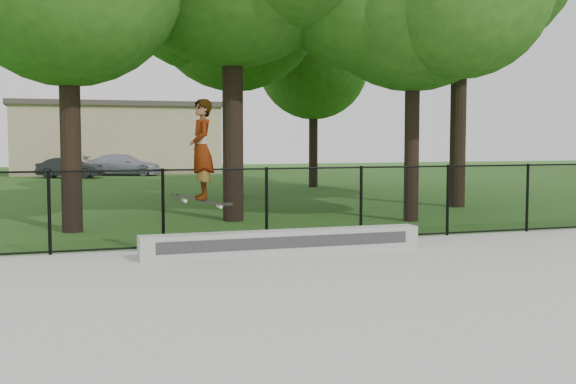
# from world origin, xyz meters

# --- Properties ---
(ground) EXTENTS (100.00, 100.00, 0.00)m
(ground) POSITION_xyz_m (0.00, 0.00, 0.00)
(ground) COLOR #2C5618
(ground) RESTS_ON ground
(concrete_slab) EXTENTS (14.00, 12.00, 0.06)m
(concrete_slab) POSITION_xyz_m (0.00, 0.00, 0.03)
(concrete_slab) COLOR #969691
(concrete_slab) RESTS_ON ground
(grind_ledge) EXTENTS (5.14, 0.40, 0.42)m
(grind_ledge) POSITION_xyz_m (-2.03, 4.70, 0.27)
(grind_ledge) COLOR #A0A09B
(grind_ledge) RESTS_ON concrete_slab
(car_b) EXTENTS (3.25, 2.12, 1.10)m
(car_b) POSITION_xyz_m (-4.86, 32.79, 0.55)
(car_b) COLOR black
(car_b) RESTS_ON ground
(car_c) EXTENTS (4.22, 3.09, 1.22)m
(car_c) POSITION_xyz_m (-1.81, 34.71, 0.61)
(car_c) COLOR #9293A5
(car_c) RESTS_ON ground
(skater_airborne) EXTENTS (0.82, 0.63, 1.86)m
(skater_airborne) POSITION_xyz_m (-3.55, 4.53, 1.90)
(skater_airborne) COLOR black
(skater_airborne) RESTS_ON ground
(chainlink_fence) EXTENTS (16.06, 0.06, 1.50)m
(chainlink_fence) POSITION_xyz_m (0.00, 5.90, 0.81)
(chainlink_fence) COLOR black
(chainlink_fence) RESTS_ON concrete_slab
(distant_building) EXTENTS (12.40, 6.40, 4.30)m
(distant_building) POSITION_xyz_m (-2.00, 38.00, 2.16)
(distant_building) COLOR tan
(distant_building) RESTS_ON ground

